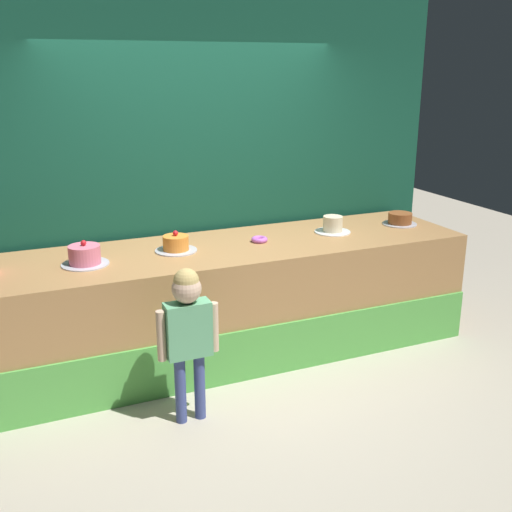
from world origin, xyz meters
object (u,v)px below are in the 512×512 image
(donut, at_px, (259,239))
(cake_far_right, at_px, (400,219))
(cake_center_right, at_px, (333,225))
(child_figure, at_px, (188,325))
(cake_far_left, at_px, (85,256))
(cake_center_left, at_px, (176,244))

(donut, bearing_deg, cake_far_right, 0.89)
(cake_center_right, bearing_deg, cake_far_right, -0.07)
(child_figure, xyz_separation_m, cake_far_left, (-0.51, 0.83, 0.30))
(donut, relative_size, cake_center_left, 0.41)
(donut, distance_m, cake_center_left, 0.70)
(child_figure, relative_size, cake_far_right, 3.52)
(cake_center_right, bearing_deg, child_figure, -150.55)
(cake_center_right, xyz_separation_m, cake_far_right, (0.70, -0.00, -0.01))
(donut, relative_size, cake_far_left, 0.39)
(child_figure, xyz_separation_m, cake_far_right, (2.30, 0.90, 0.28))
(cake_far_left, xyz_separation_m, cake_center_right, (2.11, 0.07, -0.01))
(cake_center_left, distance_m, cake_far_right, 2.11)
(cake_far_left, xyz_separation_m, cake_center_left, (0.70, 0.07, -0.01))
(donut, xyz_separation_m, cake_center_left, (-0.70, 0.02, 0.04))
(child_figure, distance_m, cake_far_right, 2.48)
(child_figure, distance_m, cake_center_right, 1.85)
(cake_far_left, bearing_deg, cake_center_left, 5.53)
(cake_center_right, distance_m, cake_far_right, 0.70)
(child_figure, xyz_separation_m, cake_center_right, (1.59, 0.90, 0.29))
(cake_center_left, xyz_separation_m, cake_far_right, (2.11, 0.00, -0.01))
(child_figure, relative_size, cake_center_right, 3.48)
(cake_far_left, distance_m, cake_center_right, 2.11)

